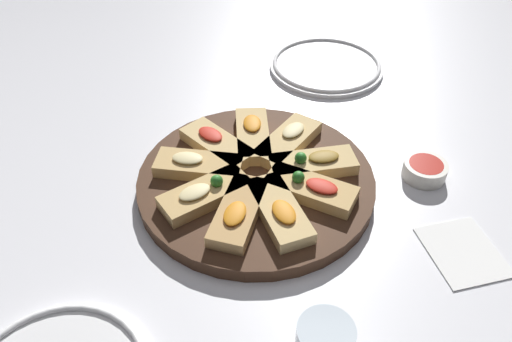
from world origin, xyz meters
TOP-DOWN VIEW (x-y plane):
  - ground_plane at (0.00, 0.00)m, footprint 3.00×3.00m
  - serving_board at (0.00, 0.00)m, footprint 0.37×0.37m
  - focaccia_slice_0 at (0.06, 0.07)m, footprint 0.13×0.14m
  - focaccia_slice_1 at (0.01, 0.09)m, footprint 0.06×0.14m
  - focaccia_slice_2 at (-0.06, 0.07)m, footprint 0.13×0.14m
  - focaccia_slice_3 at (-0.09, 0.02)m, footprint 0.14×0.08m
  - focaccia_slice_4 at (-0.08, -0.04)m, footprint 0.14×0.11m
  - focaccia_slice_5 at (-0.03, -0.08)m, footprint 0.10×0.14m
  - focaccia_slice_6 at (0.02, -0.09)m, footprint 0.09×0.14m
  - focaccia_slice_7 at (0.08, -0.05)m, footprint 0.14×0.11m
  - focaccia_slice_8 at (0.09, 0.01)m, footprint 0.14×0.07m
  - plate_right at (0.38, -0.12)m, footprint 0.24×0.24m
  - napkin_stack at (-0.11, -0.30)m, footprint 0.14×0.12m
  - dipping_bowl at (0.05, -0.27)m, footprint 0.07×0.07m

SIDE VIEW (x-z plane):
  - ground_plane at x=0.00m, z-range 0.00..0.00m
  - napkin_stack at x=-0.11m, z-range 0.00..0.00m
  - plate_right at x=0.38m, z-range 0.00..0.02m
  - serving_board at x=0.00m, z-range 0.00..0.02m
  - dipping_bowl at x=0.05m, z-range 0.00..0.03m
  - focaccia_slice_0 at x=0.06m, z-range 0.02..0.05m
  - focaccia_slice_1 at x=0.01m, z-range 0.02..0.05m
  - focaccia_slice_3 at x=-0.09m, z-range 0.02..0.05m
  - focaccia_slice_4 at x=-0.08m, z-range 0.02..0.05m
  - focaccia_slice_7 at x=0.08m, z-range 0.02..0.05m
  - focaccia_slice_8 at x=0.09m, z-range 0.02..0.05m
  - focaccia_slice_2 at x=-0.06m, z-range 0.02..0.05m
  - focaccia_slice_5 at x=-0.03m, z-range 0.02..0.05m
  - focaccia_slice_6 at x=0.02m, z-range 0.02..0.05m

